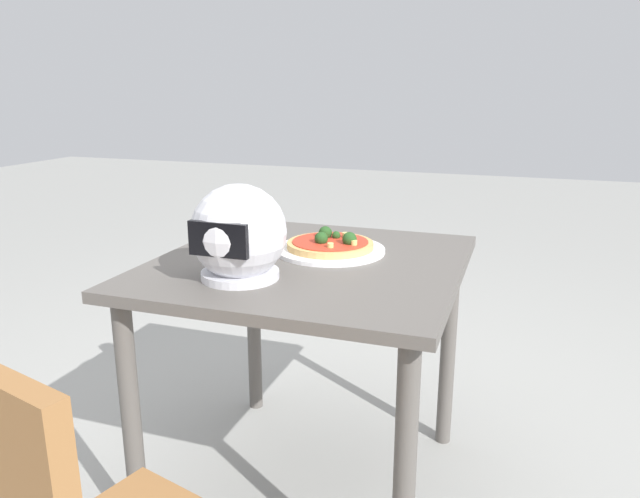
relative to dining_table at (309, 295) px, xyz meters
The scene contains 6 objects.
ground_plane 0.62m from the dining_table, ahead, with size 14.00×14.00×0.00m, color #9E9E99.
dining_table is the anchor object (origin of this frame).
pizza_plate 0.15m from the dining_table, 106.73° to the right, with size 0.32×0.32×0.01m, color white.
pizza 0.16m from the dining_table, 107.31° to the right, with size 0.25×0.25×0.05m.
motorcycle_helmet 0.32m from the dining_table, 63.06° to the left, with size 0.24×0.24×0.24m.
drinking_glass 0.36m from the dining_table, ahead, with size 0.07×0.07×0.11m, color silver.
Camera 1 is at (-0.55, 1.50, 1.19)m, focal length 33.61 mm.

